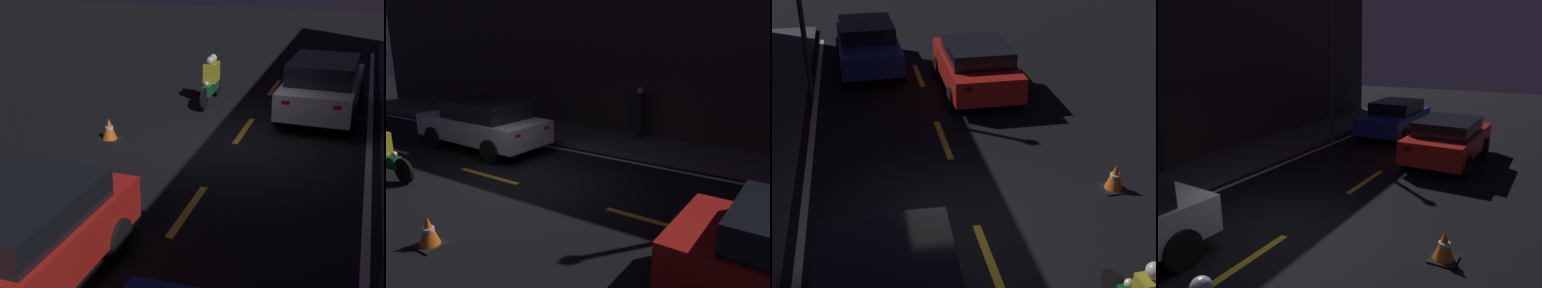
# 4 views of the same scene
# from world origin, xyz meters

# --- Properties ---
(ground_plane) EXTENTS (56.00, 56.00, 0.00)m
(ground_plane) POSITION_xyz_m (0.00, 0.00, 0.00)
(ground_plane) COLOR black
(lane_dash_c) EXTENTS (2.00, 0.14, 0.01)m
(lane_dash_c) POSITION_xyz_m (-1.00, 0.00, 0.00)
(lane_dash_c) COLOR gold
(lane_dash_c) RESTS_ON ground
(lane_dash_d) EXTENTS (2.00, 0.14, 0.01)m
(lane_dash_d) POSITION_xyz_m (3.50, 0.00, 0.00)
(lane_dash_d) COLOR gold
(lane_dash_d) RESTS_ON ground
(lane_dash_e) EXTENTS (2.00, 0.14, 0.01)m
(lane_dash_e) POSITION_xyz_m (8.00, 0.00, 0.00)
(lane_dash_e) COLOR gold
(lane_dash_e) RESTS_ON ground
(lane_solid_kerb) EXTENTS (25.20, 0.14, 0.01)m
(lane_solid_kerb) POSITION_xyz_m (0.00, 3.02, 0.00)
(lane_solid_kerb) COLOR silver
(lane_solid_kerb) RESTS_ON ground
(taxi_red) EXTENTS (4.18, 2.02, 1.41)m
(taxi_red) POSITION_xyz_m (6.45, -1.44, 0.76)
(taxi_red) COLOR red
(taxi_red) RESTS_ON ground
(sedan_blue) EXTENTS (4.20, 2.03, 1.44)m
(sedan_blue) POSITION_xyz_m (9.05, 1.44, 0.78)
(sedan_blue) COLOR navy
(sedan_blue) RESTS_ON ground
(traffic_cone_near) EXTENTS (0.47, 0.47, 0.53)m
(traffic_cone_near) POSITION_xyz_m (0.65, -2.93, 0.26)
(traffic_cone_near) COLOR black
(traffic_cone_near) RESTS_ON ground
(street_lamp) EXTENTS (0.28, 0.28, 5.76)m
(street_lamp) POSITION_xyz_m (6.81, 3.12, 3.24)
(street_lamp) COLOR #333338
(street_lamp) RESTS_ON ground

